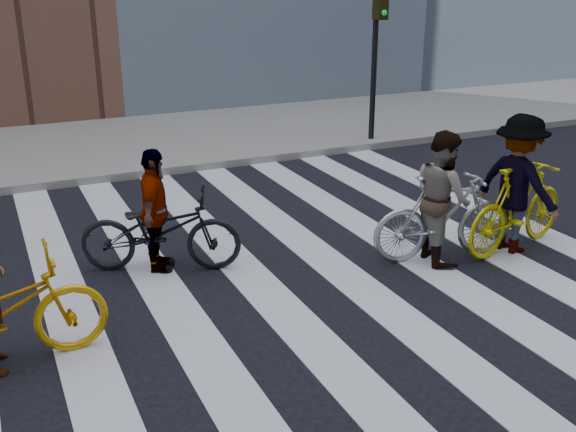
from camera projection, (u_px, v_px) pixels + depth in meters
ground at (297, 275)px, 8.51m from camera, size 100.00×100.00×0.00m
sidewalk_far at (150, 141)px, 14.87m from camera, size 100.00×5.00×0.15m
zebra_crosswalk at (297, 275)px, 8.51m from camera, size 8.25×10.00×0.01m
traffic_signal at (377, 39)px, 14.00m from camera, size 0.22×0.42×3.33m
bike_silver_mid at (444, 217)px, 8.82m from camera, size 2.01×0.91×1.17m
bike_yellow_right at (518, 208)px, 9.11m from camera, size 2.09×0.99×1.21m
bike_dark_rear at (160, 230)px, 8.51m from camera, size 2.15×1.46×1.07m
rider_mid at (442, 197)px, 8.70m from camera, size 0.81×0.96×1.75m
rider_right at (518, 184)px, 8.98m from camera, size 0.95×1.34×1.89m
rider_rear at (155, 211)px, 8.40m from camera, size 0.73×1.02×1.60m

